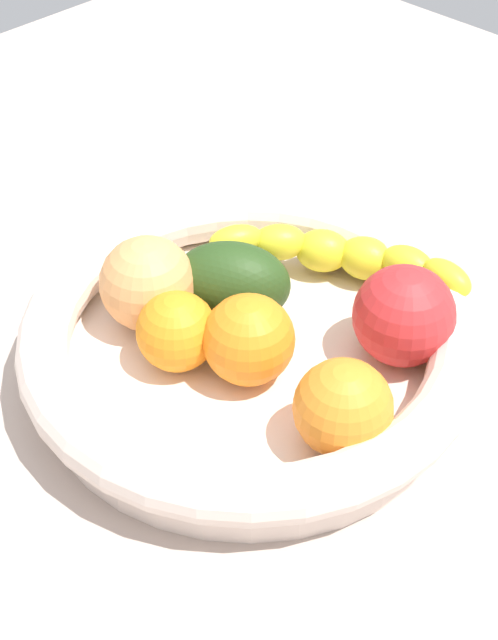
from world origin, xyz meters
TOP-DOWN VIEW (x-y plane):
  - kitchen_counter at (0.00, 0.00)cm, footprint 120.00×120.00cm
  - fruit_bowl at (0.00, 0.00)cm, footprint 31.65×31.65cm
  - banana_draped_left at (-10.40, -0.50)cm, footprint 11.32×17.95cm
  - orange_front at (1.86, 9.88)cm, footprint 6.23×6.23cm
  - orange_mid_left at (4.05, -2.83)cm, footprint 5.55×5.55cm
  - orange_mid_right at (1.51, 1.45)cm, footprint 6.23×6.23cm
  - avocado_dark at (-2.19, -3.89)cm, footprint 9.50×10.18cm
  - peach_blush at (2.57, -7.45)cm, footprint 6.85×6.85cm
  - tomato_red at (-7.23, 7.52)cm, footprint 7.01×7.01cm

SIDE VIEW (x-z plane):
  - kitchen_counter at x=0.00cm, z-range 0.00..3.00cm
  - fruit_bowl at x=0.00cm, z-range 3.10..8.70cm
  - banana_draped_left at x=-10.40cm, z-range 5.53..9.64cm
  - orange_mid_left at x=4.05cm, z-range 4.98..10.53cm
  - avocado_dark at x=-2.19cm, z-range 4.78..10.81cm
  - orange_mid_right at x=1.51cm, z-range 4.98..11.20cm
  - orange_front at x=1.86cm, z-range 4.98..11.21cm
  - peach_blush at x=2.57cm, z-range 4.98..11.83cm
  - tomato_red at x=-7.23cm, z-range 4.98..11.99cm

